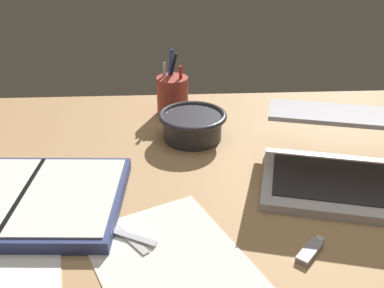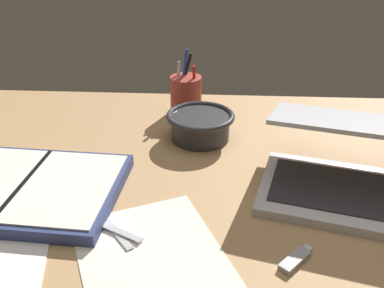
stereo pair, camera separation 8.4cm
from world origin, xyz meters
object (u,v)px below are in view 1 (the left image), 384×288
scissors (107,225)px  pen_cup (172,95)px  planner (25,199)px  laptop (351,160)px  bowl (193,124)px

scissors → pen_cup: bearing=115.2°
pen_cup → planner: (-27.32, -39.70, -3.75)cm
laptop → planner: laptop is taller
planner → scissors: size_ratio=2.84×
planner → scissors: bearing=-20.7°
planner → laptop: bearing=7.8°
laptop → planner: bearing=-161.2°
bowl → pen_cup: (-4.44, 14.83, 1.55)cm
bowl → scissors: bearing=-117.1°
pen_cup → bowl: bearing=-73.3°
laptop → scissors: 47.39cm
scissors → laptop: bearing=53.6°
bowl → pen_cup: size_ratio=0.96×
pen_cup → scissors: (-11.87, -46.64, -4.76)cm
bowl → scissors: size_ratio=1.24×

